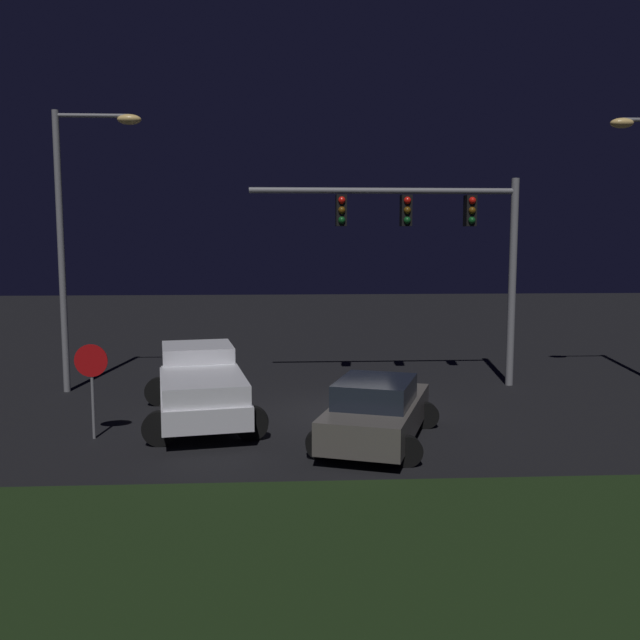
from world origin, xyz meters
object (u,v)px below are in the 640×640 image
stop_sign (92,373)px  traffic_signal_gantry (436,230)px  car_sedan (377,411)px  pickup_truck (200,381)px  street_lamp_left (77,218)px

stop_sign → traffic_signal_gantry: bearing=30.1°
traffic_signal_gantry → stop_sign: (-9.18, -5.31, -3.34)m
stop_sign → car_sedan: bearing=-6.0°
traffic_signal_gantry → stop_sign: 11.12m
car_sedan → stop_sign: bearing=103.1°
car_sedan → stop_sign: (-6.53, 0.69, 0.82)m
pickup_truck → car_sedan: bearing=-128.6°
pickup_truck → car_sedan: 4.84m
street_lamp_left → stop_sign: size_ratio=3.75×
street_lamp_left → car_sedan: bearing=-35.4°
traffic_signal_gantry → street_lamp_left: 10.86m
car_sedan → stop_sign: stop_sign is taller
car_sedan → street_lamp_left: size_ratio=0.57×
pickup_truck → street_lamp_left: size_ratio=0.68×
traffic_signal_gantry → stop_sign: bearing=-149.9°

